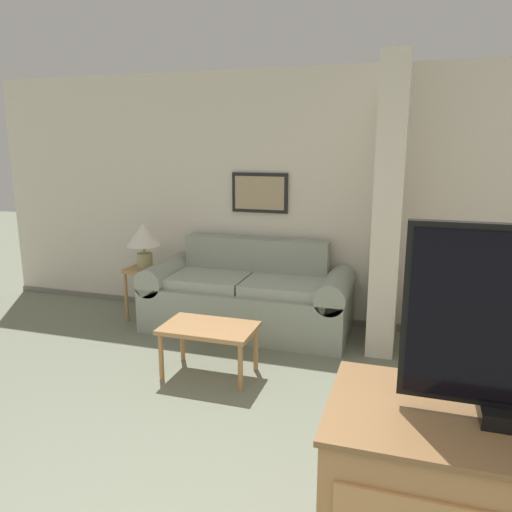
{
  "coord_description": "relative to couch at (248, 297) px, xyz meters",
  "views": [
    {
      "loc": [
        0.92,
        -1.06,
        1.87
      ],
      "look_at": [
        -0.17,
        2.38,
        1.05
      ],
      "focal_mm": 35.0,
      "sensor_mm": 36.0,
      "label": 1
    }
  ],
  "objects": [
    {
      "name": "wall_partition_pillar",
      "position": [
        1.34,
        0.04,
        0.96
      ],
      "size": [
        0.24,
        0.78,
        2.6
      ],
      "color": "silver",
      "rests_on": "ground_plane"
    },
    {
      "name": "wall_back",
      "position": [
        0.62,
        0.49,
        0.96
      ],
      "size": [
        7.67,
        0.16,
        2.6
      ],
      "color": "silver",
      "rests_on": "ground_plane"
    },
    {
      "name": "side_table",
      "position": [
        -1.15,
        -0.02,
        0.11
      ],
      "size": [
        0.37,
        0.37,
        0.56
      ],
      "color": "#B27F4C",
      "rests_on": "ground_plane"
    },
    {
      "name": "couch",
      "position": [
        0.0,
        0.0,
        0.0
      ],
      "size": [
        2.08,
        0.84,
        0.89
      ],
      "color": "#99A393",
      "rests_on": "ground_plane"
    },
    {
      "name": "table_lamp",
      "position": [
        -1.15,
        -0.02,
        0.56
      ],
      "size": [
        0.37,
        0.37,
        0.48
      ],
      "color": "tan",
      "rests_on": "side_table"
    },
    {
      "name": "coffee_table",
      "position": [
        0.03,
        -1.09,
        0.03
      ],
      "size": [
        0.75,
        0.47,
        0.42
      ],
      "color": "#B27F4C",
      "rests_on": "ground_plane"
    }
  ]
}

